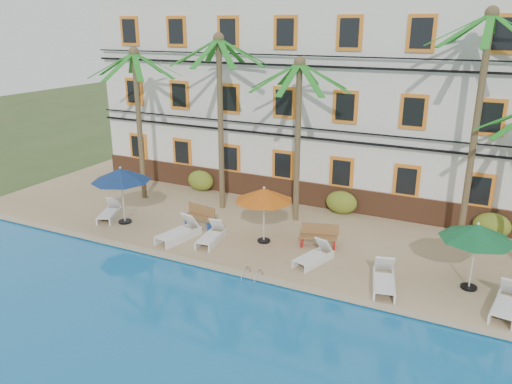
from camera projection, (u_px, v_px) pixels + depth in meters
The scene contains 24 objects.
ground at pixel (246, 268), 18.94m from camera, with size 100.00×100.00×0.00m, color #384C23.
pool_deck at pixel (295, 221), 23.15m from camera, with size 30.00×12.00×0.25m, color tan.
swimming_pool at pixel (123, 378), 12.95m from camera, with size 26.00×12.00×0.20m, color #1669A9.
pool_coping at pixel (235, 272), 18.08m from camera, with size 30.00×0.35×0.06m, color tan.
hotel_building at pixel (334, 94), 25.70m from camera, with size 25.40×6.44×10.22m.
palm_a at pixel (138, 103), 24.36m from camera, with size 4.44×4.44×7.55m.
palm_b at pixel (220, 100), 22.81m from camera, with size 4.44×4.44×8.22m.
palm_c at pixel (298, 117), 21.47m from camera, with size 4.44×4.44×7.30m.
palm_d at pixel (479, 101), 18.72m from camera, with size 4.44×4.44×9.19m.
shrub_left at pixel (201, 181), 26.86m from camera, with size 1.50×0.90×1.10m, color #1E621C.
shrub_mid at pixel (342, 202), 23.59m from camera, with size 1.50×0.90×1.10m, color #1E621C.
shrub_right at pixel (492, 226), 20.88m from camera, with size 1.50×0.90×1.10m, color #1E621C.
umbrella_blue at pixel (121, 175), 21.94m from camera, with size 2.64×2.64×2.63m.
umbrella_red at pixel (264, 195), 20.02m from camera, with size 2.40×2.40×2.40m.
umbrella_green at pixel (477, 232), 16.37m from camera, with size 2.42×2.42×2.42m.
lounger_a at pixel (110, 212), 23.11m from camera, with size 1.31×1.94×0.87m.
lounger_b at pixel (179, 232), 20.81m from camera, with size 1.14×2.18×0.98m.
lounger_c at pixel (212, 236), 20.54m from camera, with size 0.87×1.90×0.87m.
lounger_d at pixel (314, 256), 18.78m from camera, with size 1.15×1.90×0.85m.
lounger_e at pixel (384, 280), 16.95m from camera, with size 1.16×2.12×0.95m.
lounger_f at pixel (507, 303), 15.53m from camera, with size 0.98×2.07×0.94m.
bench_left at pixel (200, 216), 22.16m from camera, with size 1.56×0.70×0.93m.
bench_right at pixel (319, 235), 20.11m from camera, with size 1.57×0.88×0.93m.
pool_ladder at pixel (252, 278), 17.69m from camera, with size 0.54×0.74×0.74m.
Camera 1 is at (7.82, -15.11, 8.82)m, focal length 35.00 mm.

